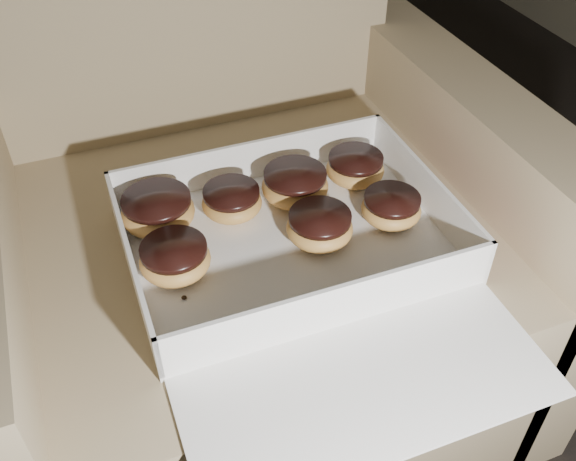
# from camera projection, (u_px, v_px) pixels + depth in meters

# --- Properties ---
(armchair) EXTENTS (0.86, 0.72, 0.90)m
(armchair) POSITION_uv_depth(u_px,v_px,m) (242.00, 251.00, 1.05)
(armchair) COLOR #9E8965
(armchair) RESTS_ON floor
(bakery_box) EXTENTS (0.43, 0.51, 0.07)m
(bakery_box) POSITION_uv_depth(u_px,v_px,m) (303.00, 259.00, 0.85)
(bakery_box) COLOR white
(bakery_box) RESTS_ON armchair
(donut_a) EXTENTS (0.09, 0.09, 0.05)m
(donut_a) POSITION_uv_depth(u_px,v_px,m) (320.00, 227.00, 0.87)
(donut_a) COLOR gold
(donut_a) RESTS_ON bakery_box
(donut_b) EXTENTS (0.09, 0.09, 0.04)m
(donut_b) POSITION_uv_depth(u_px,v_px,m) (355.00, 168.00, 0.97)
(donut_b) COLOR gold
(donut_b) RESTS_ON bakery_box
(donut_c) EXTENTS (0.10, 0.10, 0.05)m
(donut_c) POSITION_uv_depth(u_px,v_px,m) (295.00, 185.00, 0.94)
(donut_c) COLOR gold
(donut_c) RESTS_ON bakery_box
(donut_d) EXTENTS (0.09, 0.09, 0.04)m
(donut_d) POSITION_uv_depth(u_px,v_px,m) (232.00, 201.00, 0.91)
(donut_d) COLOR gold
(donut_d) RESTS_ON bakery_box
(donut_e) EXTENTS (0.09, 0.09, 0.04)m
(donut_e) POSITION_uv_depth(u_px,v_px,m) (391.00, 208.00, 0.90)
(donut_e) COLOR gold
(donut_e) RESTS_ON bakery_box
(donut_f) EXTENTS (0.09, 0.09, 0.05)m
(donut_f) POSITION_uv_depth(u_px,v_px,m) (175.00, 259.00, 0.82)
(donut_f) COLOR gold
(donut_f) RESTS_ON bakery_box
(donut_g) EXTENTS (0.10, 0.10, 0.05)m
(donut_g) POSITION_uv_depth(u_px,v_px,m) (158.00, 211.00, 0.89)
(donut_g) COLOR gold
(donut_g) RESTS_ON bakery_box
(crumb_a) EXTENTS (0.01, 0.01, 0.00)m
(crumb_a) POSITION_uv_depth(u_px,v_px,m) (392.00, 295.00, 0.81)
(crumb_a) COLOR black
(crumb_a) RESTS_ON bakery_box
(crumb_b) EXTENTS (0.01, 0.01, 0.00)m
(crumb_b) POSITION_uv_depth(u_px,v_px,m) (167.00, 278.00, 0.83)
(crumb_b) COLOR black
(crumb_b) RESTS_ON bakery_box
(crumb_c) EXTENTS (0.01, 0.01, 0.00)m
(crumb_c) POSITION_uv_depth(u_px,v_px,m) (184.00, 298.00, 0.80)
(crumb_c) COLOR black
(crumb_c) RESTS_ON bakery_box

